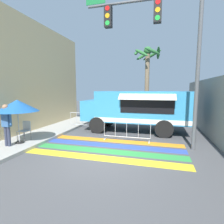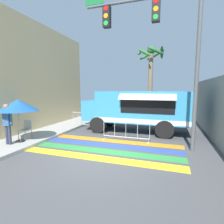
% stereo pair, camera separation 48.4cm
% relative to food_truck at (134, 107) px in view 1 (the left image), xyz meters
% --- Properties ---
extents(ground_plane, '(60.00, 60.00, 0.00)m').
position_rel_food_truck_xyz_m(ground_plane, '(-0.57, -4.32, -1.47)').
color(ground_plane, '#4C4C4F').
extents(concrete_wall_right, '(0.20, 16.00, 3.14)m').
position_rel_food_truck_xyz_m(concrete_wall_right, '(4.11, -1.32, 0.10)').
color(concrete_wall_right, gray).
rests_on(concrete_wall_right, ground_plane).
extents(crosswalk_painted, '(6.40, 2.84, 0.01)m').
position_rel_food_truck_xyz_m(crosswalk_painted, '(-0.57, -3.47, -1.47)').
color(crosswalk_painted, yellow).
rests_on(crosswalk_painted, ground_plane).
extents(food_truck, '(6.25, 2.79, 2.44)m').
position_rel_food_truck_xyz_m(food_truck, '(0.00, 0.00, 0.00)').
color(food_truck, '#338CBF').
rests_on(food_truck, ground_plane).
extents(traffic_signal_pole, '(4.87, 0.29, 6.58)m').
position_rel_food_truck_xyz_m(traffic_signal_pole, '(1.36, -2.68, 3.29)').
color(traffic_signal_pole, '#515456').
rests_on(traffic_signal_pole, ground_plane).
extents(patio_umbrella, '(1.80, 1.80, 1.96)m').
position_rel_food_truck_xyz_m(patio_umbrella, '(-4.56, -4.25, 0.36)').
color(patio_umbrella, black).
rests_on(patio_umbrella, sidewalk_left).
extents(folding_chair, '(0.44, 0.44, 0.90)m').
position_rel_food_truck_xyz_m(folding_chair, '(-4.68, -3.74, -0.79)').
color(folding_chair, '#4C4C51').
rests_on(folding_chair, sidewalk_left).
extents(vendor_person, '(0.53, 0.24, 1.78)m').
position_rel_food_truck_xyz_m(vendor_person, '(-4.72, -4.72, -0.30)').
color(vendor_person, '#2D3347').
rests_on(vendor_person, sidewalk_left).
extents(barricade_front, '(2.35, 0.44, 1.01)m').
position_rel_food_truck_xyz_m(barricade_front, '(-0.08, -2.12, -0.97)').
color(barricade_front, '#B7BABF').
rests_on(barricade_front, ground_plane).
extents(barricade_side, '(1.77, 0.44, 1.01)m').
position_rel_food_truck_xyz_m(barricade_side, '(-3.52, 0.14, -0.98)').
color(barricade_side, '#B7BABF').
rests_on(barricade_side, ground_plane).
extents(palm_tree, '(2.13, 2.21, 5.79)m').
position_rel_food_truck_xyz_m(palm_tree, '(0.44, 3.48, 2.67)').
color(palm_tree, '#7A664C').
rests_on(palm_tree, ground_plane).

